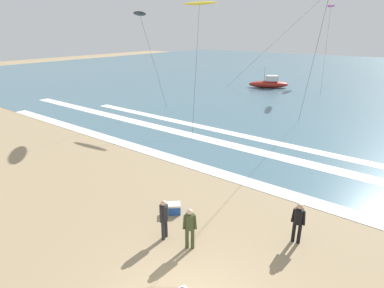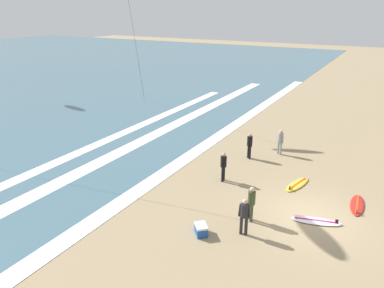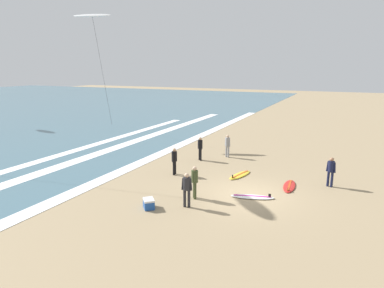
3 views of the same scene
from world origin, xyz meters
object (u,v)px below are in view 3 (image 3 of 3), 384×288
object	(u,v)px
surfer_right_near	(228,144)
surfer_mid_group	(174,159)
surfboard_right_spare	(252,197)
cooler_box	(149,204)
surfer_left_far	(200,146)
surfboard_near_water	(289,186)
surfer_background_far	(331,169)
surfer_left_near	(187,187)
surfboard_left_pile	(240,175)
kite_white_distant_high	(92,16)
surfer_foreground_main	(195,179)

from	to	relation	value
surfer_right_near	surfer_mid_group	xyz separation A→B (m)	(-5.09, 1.51, 0.00)
surfboard_right_spare	surfer_mid_group	bearing A→B (deg)	72.32
surfer_mid_group	cooler_box	world-z (taller)	surfer_mid_group
surfer_left_far	surfboard_near_water	bearing A→B (deg)	-113.99
surfer_left_far	surfer_background_far	distance (m)	8.54
surfer_left_near	surfboard_near_water	size ratio (longest dim) A/B	0.75
surfer_left_near	surfer_right_near	size ratio (longest dim) A/B	1.00
surfer_mid_group	surfer_left_far	bearing A→B (deg)	-1.54
surfer_left_far	cooler_box	size ratio (longest dim) A/B	2.12
surfboard_left_pile	kite_white_distant_high	xyz separation A→B (m)	(4.95, 14.44, 10.22)
surfer_left_far	surfboard_right_spare	distance (m)	7.28
surfer_foreground_main	surfer_mid_group	size ratio (longest dim) A/B	1.00
surfer_right_near	kite_white_distant_high	world-z (taller)	kite_white_distant_high
surfer_background_far	surfer_foreground_main	distance (m)	7.35
surfer_background_far	cooler_box	bearing A→B (deg)	132.01
surfer_foreground_main	kite_white_distant_high	xyz separation A→B (m)	(9.26, 13.50, 9.31)
surfer_mid_group	surfer_foreground_main	bearing A→B (deg)	-137.71
surfboard_near_water	surfboard_right_spare	world-z (taller)	same
surfer_right_near	surfboard_near_water	bearing A→B (deg)	-131.34
surfboard_left_pile	surfboard_right_spare	world-z (taller)	same
surfer_left_near	surfer_background_far	size ratio (longest dim) A/B	1.00
surfer_foreground_main	surfboard_near_water	distance (m)	5.35
surfer_right_near	surfer_foreground_main	distance (m)	8.05
surfer_background_far	surfboard_near_water	world-z (taller)	surfer_background_far
surfer_left_near	surfer_right_near	bearing A→B (deg)	7.72
surfer_left_near	surfer_background_far	distance (m)	7.99
surfer_mid_group	surfboard_left_pile	size ratio (longest dim) A/B	0.73
surfboard_left_pile	kite_white_distant_high	distance (m)	18.37
surfer_foreground_main	kite_white_distant_high	size ratio (longest dim) A/B	0.15
kite_white_distant_high	cooler_box	world-z (taller)	kite_white_distant_high
surfer_right_near	surfer_background_far	bearing A→B (deg)	-116.56
surfer_right_near	surfer_left_far	bearing A→B (deg)	137.58
cooler_box	surfer_mid_group	bearing A→B (deg)	14.51
surfboard_left_pile	cooler_box	world-z (taller)	cooler_box
surfer_background_far	surfer_foreground_main	world-z (taller)	same
surfer_foreground_main	surfboard_left_pile	bearing A→B (deg)	-12.36
surfer_background_far	surfboard_near_water	bearing A→B (deg)	116.09
surfboard_near_water	cooler_box	bearing A→B (deg)	136.42
surfer_left_far	surfer_left_near	size ratio (longest dim) A/B	1.00
surfer_background_far	kite_white_distant_high	world-z (taller)	kite_white_distant_high
kite_white_distant_high	cooler_box	distance (m)	19.32
surfer_right_near	surfer_mid_group	bearing A→B (deg)	163.50
surfer_foreground_main	surfboard_right_spare	xyz separation A→B (m)	(1.25, -2.51, -0.91)
surfboard_near_water	surfboard_left_pile	size ratio (longest dim) A/B	0.98
surfboard_near_water	surfboard_right_spare	bearing A→B (deg)	149.52
surfer_left_near	surfboard_right_spare	distance (m)	3.48
surfboard_near_water	cooler_box	distance (m)	7.62
surfboard_right_spare	surfer_foreground_main	bearing A→B (deg)	116.41
surfer_mid_group	surfboard_right_spare	xyz separation A→B (m)	(-1.64, -5.14, -0.91)
surfer_background_far	surfboard_right_spare	bearing A→B (deg)	134.81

